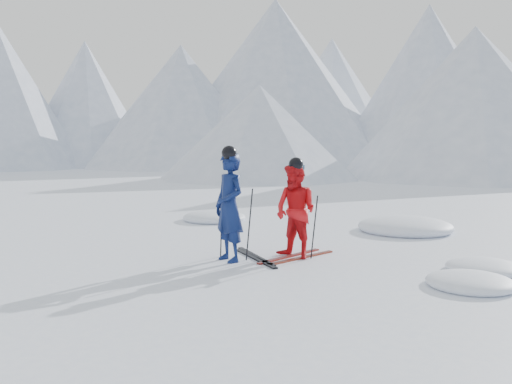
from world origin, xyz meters
The scene contains 12 objects.
ground centered at (0.00, 0.00, 0.00)m, with size 160.00×160.00×0.00m, color white.
skier_blue centered at (-1.39, -0.82, 0.95)m, with size 0.70×0.46×1.91m, color #0C1A4C.
skier_red centered at (-0.59, 0.08, 0.85)m, with size 0.83×0.64×1.70m, color red.
pole_blue_left centered at (-1.69, -0.67, 0.64)m, with size 0.02×0.02×1.27m, color black.
pole_blue_right centered at (-1.14, -0.57, 0.64)m, with size 0.02×0.02×1.27m, color black.
pole_red_left centered at (-0.89, 0.33, 0.57)m, with size 0.02×0.02×1.13m, color black.
pole_red_right centered at (-0.29, 0.23, 0.57)m, with size 0.02×0.02×1.13m, color black.
ski_worn_left centered at (-0.71, 0.08, 0.01)m, with size 0.09×1.70×0.03m, color black.
ski_worn_right centered at (-0.47, 0.08, 0.01)m, with size 0.09×1.70×0.03m, color black.
ski_loose_a centered at (-1.21, -0.29, 0.01)m, with size 0.09×1.70×0.03m, color black.
ski_loose_b centered at (-1.11, -0.44, 0.01)m, with size 0.09×1.70×0.03m, color black.
snow_lumps centered at (-0.76, 3.08, 0.00)m, with size 8.81×6.00×0.48m.
Camera 1 is at (4.41, -8.16, 2.04)m, focal length 38.00 mm.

